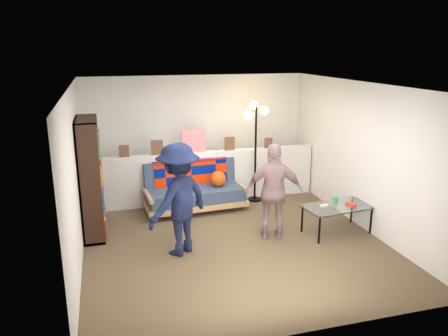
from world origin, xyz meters
The scene contains 10 objects.
ground centered at (0.00, 0.00, 0.00)m, with size 5.00×5.00×0.00m, color brown.
room_shell centered at (0.00, 0.47, 1.67)m, with size 4.60×5.05×2.45m.
half_wall_ledge centered at (0.00, 1.80, 0.50)m, with size 4.45×0.15×1.00m, color silver.
ledge_decor centered at (-0.23, 1.78, 1.18)m, with size 2.97×0.02×0.45m.
futon_sofa centered at (-0.27, 1.45, 0.37)m, with size 1.89×1.00×0.79m.
bookshelf centered at (-2.08, 0.76, 0.88)m, with size 0.32×0.95×1.89m.
coffee_table centered at (1.72, -0.25, 0.43)m, with size 1.17×0.74×0.57m.
floor_lamp centered at (0.96, 1.61, 1.38)m, with size 0.45×0.36×1.94m.
person_left centered at (-0.86, -0.27, 0.83)m, with size 1.07×0.61×1.65m, color black.
person_right centered at (0.66, -0.15, 0.76)m, with size 0.90×0.37×1.53m, color #C8818B.
Camera 1 is at (-1.83, -6.13, 2.94)m, focal length 35.00 mm.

